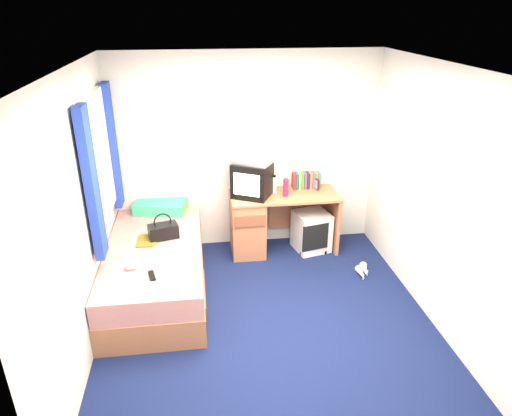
{
  "coord_description": "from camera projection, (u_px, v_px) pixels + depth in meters",
  "views": [
    {
      "loc": [
        -0.59,
        -3.58,
        2.85
      ],
      "look_at": [
        -0.02,
        0.7,
        0.92
      ],
      "focal_mm": 32.0,
      "sensor_mm": 36.0,
      "label": 1
    }
  ],
  "objects": [
    {
      "name": "ground",
      "position": [
        267.0,
        322.0,
        4.47
      ],
      "size": [
        3.4,
        3.4,
        0.0
      ],
      "primitive_type": "plane",
      "color": "#0C1438",
      "rests_on": "ground"
    },
    {
      "name": "room_shell",
      "position": [
        269.0,
        184.0,
        3.88
      ],
      "size": [
        3.4,
        3.4,
        3.4
      ],
      "color": "white",
      "rests_on": "ground"
    },
    {
      "name": "bed",
      "position": [
        156.0,
        269.0,
        4.86
      ],
      "size": [
        1.01,
        2.0,
        0.54
      ],
      "color": "#AF6D49",
      "rests_on": "ground"
    },
    {
      "name": "pillow",
      "position": [
        161.0,
        206.0,
        5.55
      ],
      "size": [
        0.67,
        0.5,
        0.13
      ],
      "primitive_type": "cube",
      "rotation": [
        0.0,
        0.0,
        -0.21
      ],
      "color": "#1B9EB4",
      "rests_on": "bed"
    },
    {
      "name": "desk",
      "position": [
        261.0,
        221.0,
        5.62
      ],
      "size": [
        1.3,
        0.55,
        0.75
      ],
      "color": "#AF6D49",
      "rests_on": "ground"
    },
    {
      "name": "storage_cube",
      "position": [
        311.0,
        231.0,
        5.71
      ],
      "size": [
        0.48,
        0.48,
        0.5
      ],
      "primitive_type": "cube",
      "rotation": [
        0.0,
        0.0,
        0.23
      ],
      "color": "silver",
      "rests_on": "ground"
    },
    {
      "name": "crt_tv",
      "position": [
        252.0,
        179.0,
        5.39
      ],
      "size": [
        0.55,
        0.53,
        0.41
      ],
      "rotation": [
        0.0,
        0.0,
        -0.48
      ],
      "color": "black",
      "rests_on": "desk"
    },
    {
      "name": "vcr",
      "position": [
        252.0,
        159.0,
        5.29
      ],
      "size": [
        0.55,
        0.5,
        0.09
      ],
      "primitive_type": "cube",
      "rotation": [
        0.0,
        0.0,
        -0.53
      ],
      "color": "silver",
      "rests_on": "crt_tv"
    },
    {
      "name": "book_row",
      "position": [
        306.0,
        180.0,
        5.66
      ],
      "size": [
        0.34,
        0.13,
        0.2
      ],
      "color": "maroon",
      "rests_on": "desk"
    },
    {
      "name": "picture_frame",
      "position": [
        316.0,
        184.0,
        5.63
      ],
      "size": [
        0.04,
        0.12,
        0.14
      ],
      "primitive_type": "cube",
      "rotation": [
        0.0,
        0.0,
        0.2
      ],
      "color": "black",
      "rests_on": "desk"
    },
    {
      "name": "pink_water_bottle",
      "position": [
        286.0,
        188.0,
        5.42
      ],
      "size": [
        0.08,
        0.08,
        0.21
      ],
      "primitive_type": "cylinder",
      "rotation": [
        0.0,
        0.0,
        0.34
      ],
      "color": "#D21D46",
      "rests_on": "desk"
    },
    {
      "name": "aerosol_can",
      "position": [
        274.0,
        185.0,
        5.52
      ],
      "size": [
        0.06,
        0.06,
        0.2
      ],
      "primitive_type": "cylinder",
      "rotation": [
        0.0,
        0.0,
        0.14
      ],
      "color": "silver",
      "rests_on": "desk"
    },
    {
      "name": "handbag",
      "position": [
        163.0,
        231.0,
        4.9
      ],
      "size": [
        0.34,
        0.25,
        0.29
      ],
      "rotation": [
        0.0,
        0.0,
        0.27
      ],
      "color": "black",
      "rests_on": "bed"
    },
    {
      "name": "towel",
      "position": [
        165.0,
        256.0,
        4.48
      ],
      "size": [
        0.31,
        0.28,
        0.09
      ],
      "primitive_type": "cube",
      "rotation": [
        0.0,
        0.0,
        -0.17
      ],
      "color": "silver",
      "rests_on": "bed"
    },
    {
      "name": "magazine",
      "position": [
        147.0,
        241.0,
        4.85
      ],
      "size": [
        0.22,
        0.29,
        0.01
      ],
      "primitive_type": "cube",
      "rotation": [
        0.0,
        0.0,
        -0.05
      ],
      "color": "gold",
      "rests_on": "bed"
    },
    {
      "name": "water_bottle",
      "position": [
        137.0,
        265.0,
        4.35
      ],
      "size": [
        0.21,
        0.11,
        0.07
      ],
      "primitive_type": "cylinder",
      "rotation": [
        0.0,
        1.57,
        0.18
      ],
      "color": "white",
      "rests_on": "bed"
    },
    {
      "name": "colour_swatch_fan",
      "position": [
        147.0,
        268.0,
        4.36
      ],
      "size": [
        0.22,
        0.08,
        0.01
      ],
      "primitive_type": "cube",
      "rotation": [
        0.0,
        0.0,
        -0.08
      ],
      "color": "gold",
      "rests_on": "bed"
    },
    {
      "name": "remote_control",
      "position": [
        152.0,
        276.0,
        4.22
      ],
      "size": [
        0.09,
        0.17,
        0.02
      ],
      "primitive_type": "cube",
      "rotation": [
        0.0,
        0.0,
        0.24
      ],
      "color": "black",
      "rests_on": "bed"
    },
    {
      "name": "window_assembly",
      "position": [
        101.0,
        162.0,
        4.52
      ],
      "size": [
        0.11,
        1.42,
        1.4
      ],
      "color": "silver",
      "rests_on": "room_shell"
    },
    {
      "name": "white_heels",
      "position": [
        363.0,
        272.0,
        5.24
      ],
      "size": [
        0.18,
        0.3,
        0.09
      ],
      "color": "beige",
      "rests_on": "ground"
    }
  ]
}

